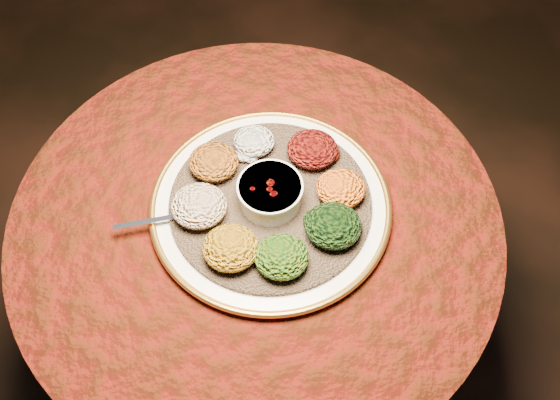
{
  "coord_description": "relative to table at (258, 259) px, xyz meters",
  "views": [
    {
      "loc": [
        0.08,
        -0.63,
        1.76
      ],
      "look_at": [
        0.05,
        0.02,
        0.76
      ],
      "focal_mm": 40.0,
      "sensor_mm": 36.0,
      "label": 1
    }
  ],
  "objects": [
    {
      "name": "portion_tikil",
      "position": [
        0.16,
        0.04,
        0.23
      ],
      "size": [
        0.09,
        0.09,
        0.05
      ],
      "primitive_type": "ellipsoid",
      "color": "#A95D0E",
      "rests_on": "injera"
    },
    {
      "name": "table",
      "position": [
        0.0,
        0.0,
        0.0
      ],
      "size": [
        0.96,
        0.96,
        0.73
      ],
      "color": "black",
      "rests_on": "ground"
    },
    {
      "name": "stew_bowl",
      "position": [
        0.03,
        0.02,
        0.24
      ],
      "size": [
        0.12,
        0.12,
        0.05
      ],
      "color": "silver",
      "rests_on": "injera"
    },
    {
      "name": "spoon",
      "position": [
        -0.14,
        -0.03,
        0.21
      ],
      "size": [
        0.15,
        0.06,
        0.01
      ],
      "rotation": [
        0.0,
        0.0,
        -2.88
      ],
      "color": "silver",
      "rests_on": "injera"
    },
    {
      "name": "portion_kitfo",
      "position": [
        0.11,
        0.13,
        0.23
      ],
      "size": [
        0.1,
        0.1,
        0.05
      ],
      "primitive_type": "ellipsoid",
      "color": "black",
      "rests_on": "injera"
    },
    {
      "name": "platter",
      "position": [
        0.03,
        0.02,
        0.19
      ],
      "size": [
        0.59,
        0.59,
        0.02
      ],
      "rotation": [
        0.0,
        0.0,
        0.42
      ],
      "color": "white",
      "rests_on": "table"
    },
    {
      "name": "portion_mixveg",
      "position": [
        0.06,
        -0.12,
        0.23
      ],
      "size": [
        0.1,
        0.09,
        0.05
      ],
      "primitive_type": "ellipsoid",
      "color": "#902E09",
      "rests_on": "injera"
    },
    {
      "name": "injera",
      "position": [
        0.03,
        0.02,
        0.2
      ],
      "size": [
        0.48,
        0.48,
        0.01
      ],
      "primitive_type": "cylinder",
      "rotation": [
        0.0,
        0.0,
        0.27
      ],
      "color": "brown",
      "rests_on": "platter"
    },
    {
      "name": "portion_timatim",
      "position": [
        -0.1,
        -0.02,
        0.23
      ],
      "size": [
        0.11,
        0.1,
        0.05
      ],
      "primitive_type": "ellipsoid",
      "color": "maroon",
      "rests_on": "injera"
    },
    {
      "name": "portion_gomen",
      "position": [
        0.15,
        -0.05,
        0.23
      ],
      "size": [
        0.11,
        0.1,
        0.05
      ],
      "primitive_type": "ellipsoid",
      "color": "black",
      "rests_on": "injera"
    },
    {
      "name": "portion_shiro",
      "position": [
        -0.09,
        0.09,
        0.23
      ],
      "size": [
        0.1,
        0.09,
        0.05
      ],
      "primitive_type": "ellipsoid",
      "color": "#995012",
      "rests_on": "injera"
    },
    {
      "name": "portion_ayib",
      "position": [
        -0.01,
        0.15,
        0.23
      ],
      "size": [
        0.08,
        0.08,
        0.04
      ],
      "primitive_type": "ellipsoid",
      "color": "silver",
      "rests_on": "injera"
    },
    {
      "name": "portion_kik",
      "position": [
        -0.03,
        -0.1,
        0.23
      ],
      "size": [
        0.1,
        0.1,
        0.05
      ],
      "primitive_type": "ellipsoid",
      "color": "#A3650E",
      "rests_on": "injera"
    }
  ]
}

